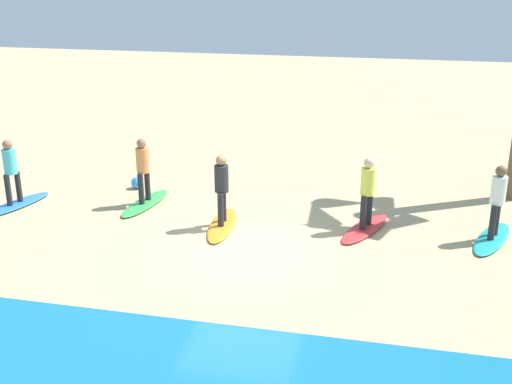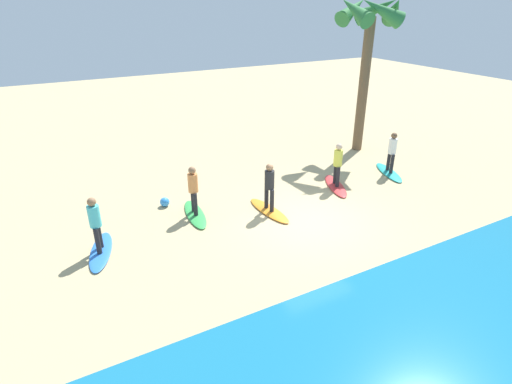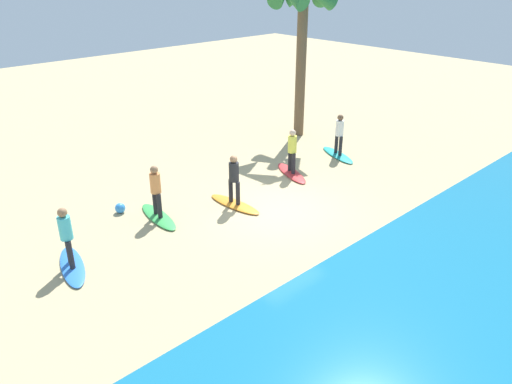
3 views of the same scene
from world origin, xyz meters
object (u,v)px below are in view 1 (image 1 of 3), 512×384
object	(u,v)px
surfboard_red	(365,228)
surfboard_orange	(222,225)
beach_ball	(137,183)
surfer_teal	(498,196)
surfer_orange	(222,185)
surfer_red	(368,187)
surfboard_blue	(16,205)
surfer_blue	(10,167)
surfer_green	(143,166)
surfboard_green	(145,203)
surfboard_teal	(492,239)

from	to	relation	value
surfboard_red	surfboard_orange	size ratio (longest dim) A/B	1.00
surfboard_orange	beach_ball	size ratio (longest dim) A/B	6.52
surfer_teal	surfer_orange	world-z (taller)	same
surfer_red	surfboard_blue	bearing A→B (deg)	2.56
surfboard_red	surfer_red	size ratio (longest dim) A/B	1.28
surfer_orange	surfer_blue	size ratio (longest dim) A/B	1.00
surfboard_blue	beach_ball	world-z (taller)	beach_ball
surfboard_red	surfer_green	world-z (taller)	surfer_green
surfer_teal	surfer_blue	world-z (taller)	same
surfer_teal	surfboard_green	xyz separation A→B (m)	(8.29, -0.41, -0.99)
surfboard_teal	surfboard_orange	xyz separation A→B (m)	(6.00, 0.54, 0.00)
surfboard_teal	surfer_teal	xyz separation A→B (m)	(0.00, 0.00, 0.99)
surfboard_green	surfer_teal	bearing A→B (deg)	95.20
surfer_teal	beach_ball	distance (m)	9.14
surfer_teal	surfer_blue	size ratio (longest dim) A/B	1.00
surfer_orange	surfboard_orange	bearing A→B (deg)	180.00
surfboard_teal	surfer_teal	size ratio (longest dim) A/B	1.28
surfer_red	surfboard_blue	world-z (taller)	surfer_red
surfer_teal	surfboard_teal	bearing A→B (deg)	-90.00
surfer_orange	surfer_blue	distance (m)	5.42
surfer_blue	surfer_red	bearing A→B (deg)	-177.44
surfboard_teal	surfboard_green	size ratio (longest dim) A/B	1.00
surfboard_teal	beach_ball	world-z (taller)	beach_ball
surfboard_teal	surfboard_blue	bearing A→B (deg)	-67.50
surfer_orange	surfboard_red	bearing A→B (deg)	-170.83
surfboard_blue	beach_ball	bearing A→B (deg)	144.94
surfboard_green	surfer_blue	xyz separation A→B (m)	(3.14, 0.81, 0.99)
surfboard_green	beach_ball	distance (m)	1.31
beach_ball	surfboard_orange	bearing A→B (deg)	145.08
surfboard_orange	surfer_green	world-z (taller)	surfer_green
surfer_orange	surfboard_blue	distance (m)	5.51
surfer_teal	surfboard_blue	bearing A→B (deg)	2.01
surfboard_teal	beach_ball	xyz separation A→B (m)	(8.96, -1.53, 0.12)
surfer_teal	surfboard_blue	xyz separation A→B (m)	(11.43, 0.40, -0.99)
beach_ball	surfer_orange	bearing A→B (deg)	145.08
surfer_green	surfer_orange	bearing A→B (deg)	157.42
surfboard_teal	surfer_orange	world-z (taller)	surfer_orange
surfboard_blue	surfer_blue	xyz separation A→B (m)	(-0.00, -0.00, 0.99)
surfer_red	surfer_blue	world-z (taller)	same
surfboard_teal	surfboard_red	size ratio (longest dim) A/B	1.00
surfboard_teal	surfboard_green	world-z (taller)	same
surfer_red	surfboard_green	bearing A→B (deg)	-4.41
surfboard_red	surfboard_blue	size ratio (longest dim) A/B	1.00
surfer_red	surfer_orange	world-z (taller)	same
surfer_green	surfer_red	bearing A→B (deg)	175.59
surfboard_red	beach_ball	xyz separation A→B (m)	(6.20, -1.54, 0.12)
surfboard_red	surfboard_blue	bearing A→B (deg)	-65.70
surfboard_red	surfer_orange	xyz separation A→B (m)	(3.24, 0.52, 0.99)
surfer_red	surfboard_teal	bearing A→B (deg)	-179.70
surfer_teal	surfboard_blue	world-z (taller)	surfer_teal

